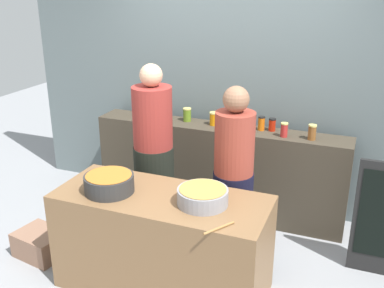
# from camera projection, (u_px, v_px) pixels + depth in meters

# --- Properties ---
(ground) EXTENTS (12.00, 12.00, 0.00)m
(ground) POSITION_uv_depth(u_px,v_px,m) (178.00, 265.00, 4.06)
(ground) COLOR gray
(storefront_wall) EXTENTS (4.80, 0.12, 3.00)m
(storefront_wall) POSITION_uv_depth(u_px,v_px,m) (230.00, 71.00, 4.80)
(storefront_wall) COLOR slate
(storefront_wall) RESTS_ON ground
(display_shelf) EXTENTS (2.70, 0.36, 0.98)m
(display_shelf) POSITION_uv_depth(u_px,v_px,m) (218.00, 170.00, 4.85)
(display_shelf) COLOR #3D3529
(display_shelf) RESTS_ON ground
(prep_table) EXTENTS (1.70, 0.70, 0.84)m
(prep_table) POSITION_uv_depth(u_px,v_px,m) (162.00, 242.00, 3.66)
(prep_table) COLOR brown
(prep_table) RESTS_ON ground
(preserve_jar_0) EXTENTS (0.07, 0.07, 0.13)m
(preserve_jar_0) POSITION_uv_depth(u_px,v_px,m) (141.00, 110.00, 5.01)
(preserve_jar_0) COLOR gold
(preserve_jar_0) RESTS_ON display_shelf
(preserve_jar_1) EXTENTS (0.07, 0.07, 0.13)m
(preserve_jar_1) POSITION_uv_depth(u_px,v_px,m) (159.00, 114.00, 4.85)
(preserve_jar_1) COLOR #D06022
(preserve_jar_1) RESTS_ON display_shelf
(preserve_jar_2) EXTENTS (0.09, 0.09, 0.14)m
(preserve_jar_2) POSITION_uv_depth(u_px,v_px,m) (187.00, 115.00, 4.83)
(preserve_jar_2) COLOR #5D7F21
(preserve_jar_2) RESTS_ON display_shelf
(preserve_jar_3) EXTENTS (0.09, 0.09, 0.14)m
(preserve_jar_3) POSITION_uv_depth(u_px,v_px,m) (214.00, 119.00, 4.70)
(preserve_jar_3) COLOR orange
(preserve_jar_3) RESTS_ON display_shelf
(preserve_jar_4) EXTENTS (0.07, 0.07, 0.11)m
(preserve_jar_4) POSITION_uv_depth(u_px,v_px,m) (226.00, 124.00, 4.58)
(preserve_jar_4) COLOR #D07605
(preserve_jar_4) RESTS_ON display_shelf
(preserve_jar_5) EXTENTS (0.07, 0.07, 0.13)m
(preserve_jar_5) POSITION_uv_depth(u_px,v_px,m) (243.00, 125.00, 4.51)
(preserve_jar_5) COLOR #27451E
(preserve_jar_5) RESTS_ON display_shelf
(preserve_jar_6) EXTENTS (0.07, 0.07, 0.14)m
(preserve_jar_6) POSITION_uv_depth(u_px,v_px,m) (261.00, 123.00, 4.54)
(preserve_jar_6) COLOR #CE5E11
(preserve_jar_6) RESTS_ON display_shelf
(preserve_jar_7) EXTENTS (0.07, 0.07, 0.13)m
(preserve_jar_7) POSITION_uv_depth(u_px,v_px,m) (272.00, 125.00, 4.52)
(preserve_jar_7) COLOR #AD1E0B
(preserve_jar_7) RESTS_ON display_shelf
(preserve_jar_8) EXTENTS (0.07, 0.07, 0.14)m
(preserve_jar_8) POSITION_uv_depth(u_px,v_px,m) (284.00, 130.00, 4.35)
(preserve_jar_8) COLOR #B22926
(preserve_jar_8) RESTS_ON display_shelf
(preserve_jar_9) EXTENTS (0.08, 0.08, 0.15)m
(preserve_jar_9) POSITION_uv_depth(u_px,v_px,m) (312.00, 132.00, 4.27)
(preserve_jar_9) COLOR brown
(preserve_jar_9) RESTS_ON display_shelf
(cooking_pot_left) EXTENTS (0.40, 0.40, 0.15)m
(cooking_pot_left) POSITION_uv_depth(u_px,v_px,m) (109.00, 183.00, 3.56)
(cooking_pot_left) COLOR #2D2D2D
(cooking_pot_left) RESTS_ON prep_table
(cooking_pot_center) EXTENTS (0.39, 0.39, 0.13)m
(cooking_pot_center) POSITION_uv_depth(u_px,v_px,m) (203.00, 196.00, 3.37)
(cooking_pot_center) COLOR gray
(cooking_pot_center) RESTS_ON prep_table
(wooden_spoon) EXTENTS (0.16, 0.23, 0.02)m
(wooden_spoon) POSITION_uv_depth(u_px,v_px,m) (219.00, 228.00, 3.05)
(wooden_spoon) COLOR #9E703D
(wooden_spoon) RESTS_ON prep_table
(cook_with_tongs) EXTENTS (0.39, 0.39, 1.73)m
(cook_with_tongs) POSITION_uv_depth(u_px,v_px,m) (154.00, 163.00, 4.29)
(cook_with_tongs) COLOR black
(cook_with_tongs) RESTS_ON ground
(cook_in_cap) EXTENTS (0.35, 0.35, 1.63)m
(cook_in_cap) POSITION_uv_depth(u_px,v_px,m) (233.00, 187.00, 3.89)
(cook_in_cap) COLOR black
(cook_in_cap) RESTS_ON ground
(bread_crate) EXTENTS (0.49, 0.42, 0.24)m
(bread_crate) POSITION_uv_depth(u_px,v_px,m) (41.00, 243.00, 4.18)
(bread_crate) COLOR #8F6751
(bread_crate) RESTS_ON ground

